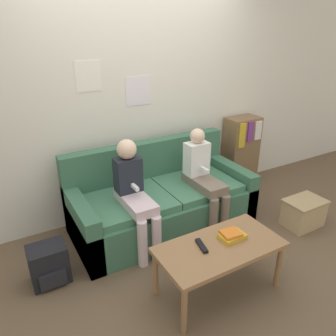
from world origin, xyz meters
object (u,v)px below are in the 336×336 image
(backpack, at_px, (49,264))
(tv_remote, at_px, (202,246))
(bookshelf, at_px, (241,152))
(person_left, at_px, (134,191))
(coffee_table, at_px, (220,251))
(person_right, at_px, (204,176))
(storage_box, at_px, (303,213))
(couch, at_px, (161,202))

(backpack, bearing_deg, tv_remote, -35.40)
(tv_remote, distance_m, bookshelf, 2.06)
(person_left, height_order, bookshelf, person_left)
(backpack, bearing_deg, coffee_table, -34.06)
(coffee_table, xyz_separation_m, person_right, (0.45, 0.86, 0.19))
(person_right, distance_m, bookshelf, 1.12)
(storage_box, bearing_deg, person_left, 161.52)
(coffee_table, bearing_deg, tv_remote, 157.63)
(bookshelf, xyz_separation_m, storage_box, (-0.05, -1.10, -0.32))
(coffee_table, height_order, backpack, coffee_table)
(couch, bearing_deg, backpack, -166.86)
(storage_box, bearing_deg, person_right, 148.83)
(coffee_table, relative_size, storage_box, 2.37)
(person_right, relative_size, bookshelf, 1.12)
(person_left, distance_m, tv_remote, 0.84)
(couch, height_order, person_right, person_right)
(person_left, xyz_separation_m, bookshelf, (1.75, 0.53, -0.13))
(couch, relative_size, coffee_table, 1.89)
(bookshelf, distance_m, storage_box, 1.14)
(coffee_table, distance_m, person_right, 0.99)
(tv_remote, bearing_deg, storage_box, 21.20)
(storage_box, height_order, backpack, backpack)
(coffee_table, distance_m, person_left, 0.95)
(bookshelf, bearing_deg, coffee_table, -135.69)
(person_left, bearing_deg, couch, 27.44)
(couch, height_order, tv_remote, couch)
(storage_box, bearing_deg, backpack, 169.17)
(person_right, xyz_separation_m, backpack, (-1.61, -0.08, -0.41))
(coffee_table, height_order, person_left, person_left)
(tv_remote, relative_size, storage_box, 0.42)
(person_right, distance_m, storage_box, 1.16)
(tv_remote, distance_m, storage_box, 1.56)
(bookshelf, bearing_deg, couch, -166.44)
(coffee_table, bearing_deg, bookshelf, 44.31)
(bookshelf, relative_size, storage_box, 2.23)
(couch, relative_size, person_right, 1.79)
(person_left, bearing_deg, person_right, -0.53)
(coffee_table, relative_size, person_right, 0.95)
(coffee_table, xyz_separation_m, backpack, (-1.16, 0.78, -0.22))
(bookshelf, bearing_deg, tv_remote, -139.40)
(person_right, bearing_deg, tv_remote, -126.11)
(couch, xyz_separation_m, backpack, (-1.22, -0.29, -0.11))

